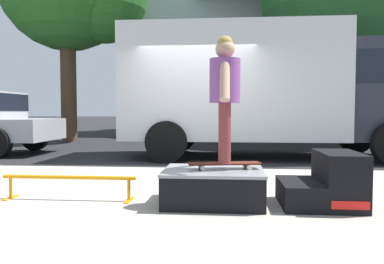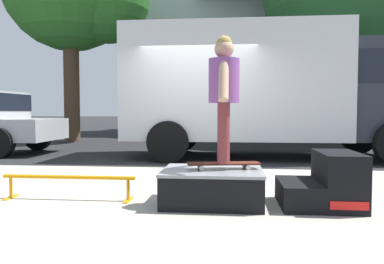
{
  "view_description": "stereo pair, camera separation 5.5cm",
  "coord_description": "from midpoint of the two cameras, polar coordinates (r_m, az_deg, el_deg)",
  "views": [
    {
      "loc": [
        0.63,
        -7.08,
        1.11
      ],
      "look_at": [
        0.18,
        -2.04,
        0.83
      ],
      "focal_mm": 35.84,
      "sensor_mm": 36.0,
      "label": 1
    },
    {
      "loc": [
        0.68,
        -7.08,
        1.11
      ],
      "look_at": [
        0.18,
        -2.04,
        0.83
      ],
      "focal_mm": 35.84,
      "sensor_mm": 36.0,
      "label": 2
    }
  ],
  "objects": [
    {
      "name": "ground_plane",
      "position": [
        7.19,
        0.42,
        -5.73
      ],
      "size": [
        140.0,
        140.0,
        0.0
      ],
      "primitive_type": "plane",
      "color": "black"
    },
    {
      "name": "sidewalk_slab",
      "position": [
        4.26,
        -3.37,
        -11.13
      ],
      "size": [
        50.0,
        5.0,
        0.12
      ],
      "primitive_type": "cube",
      "color": "#A8A093",
      "rests_on": "ground"
    },
    {
      "name": "skate_box",
      "position": [
        4.14,
        3.44,
        -7.91
      ],
      "size": [
        1.06,
        0.85,
        0.37
      ],
      "color": "black",
      "rests_on": "sidewalk_slab"
    },
    {
      "name": "kicker_ramp",
      "position": [
        4.26,
        19.65,
        -7.27
      ],
      "size": [
        0.8,
        0.78,
        0.57
      ],
      "color": "black",
      "rests_on": "sidewalk_slab"
    },
    {
      "name": "grind_rail",
      "position": [
        4.54,
        -17.58,
        -6.98
      ],
      "size": [
        1.53,
        0.28,
        0.27
      ],
      "color": "orange",
      "rests_on": "sidewalk_slab"
    },
    {
      "name": "skateboard",
      "position": [
        4.15,
        5.1,
        -4.74
      ],
      "size": [
        0.8,
        0.35,
        0.07
      ],
      "color": "#4C1E14",
      "rests_on": "skate_box"
    },
    {
      "name": "skater_kid",
      "position": [
        4.12,
        5.16,
        6.47
      ],
      "size": [
        0.33,
        0.7,
        1.35
      ],
      "color": "brown",
      "rests_on": "skateboard"
    },
    {
      "name": "box_truck",
      "position": [
        9.36,
        12.34,
        6.69
      ],
      "size": [
        6.91,
        2.63,
        3.05
      ],
      "color": "silver",
      "rests_on": "ground"
    },
    {
      "name": "house_behind",
      "position": [
        20.33,
        7.27,
        11.98
      ],
      "size": [
        9.54,
        8.22,
        8.4
      ],
      "color": "silver",
      "rests_on": "ground"
    }
  ]
}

